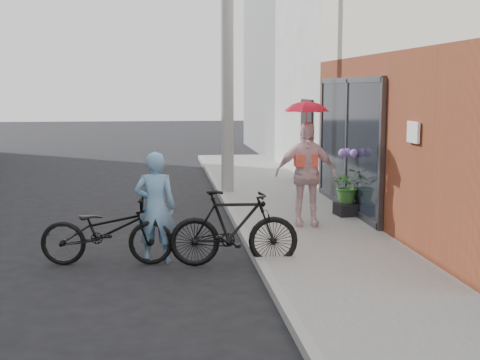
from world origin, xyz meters
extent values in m
plane|color=black|center=(0.00, 0.00, 0.00)|extent=(80.00, 80.00, 0.00)
cube|color=gray|center=(2.10, 2.00, 0.06)|extent=(2.20, 24.00, 0.12)
cube|color=#9E9E99|center=(0.94, 2.00, 0.06)|extent=(0.12, 24.00, 0.12)
cube|color=black|center=(3.16, 3.50, 1.36)|extent=(0.06, 3.80, 2.40)
cube|color=white|center=(3.16, 0.20, 1.82)|extent=(0.04, 0.40, 0.30)
cube|color=white|center=(7.20, 9.00, 3.50)|extent=(8.00, 6.00, 7.00)
cube|color=gray|center=(7.20, 16.00, 3.50)|extent=(8.00, 8.00, 7.00)
cylinder|color=#9E9E99|center=(1.10, 6.00, 3.50)|extent=(0.28, 0.28, 7.00)
imported|color=#70A0C7|center=(-0.47, 0.39, 0.78)|extent=(0.60, 0.42, 1.57)
imported|color=black|center=(-1.14, 0.34, 0.48)|extent=(1.87, 0.78, 0.96)
imported|color=black|center=(0.60, 0.08, 0.53)|extent=(1.79, 0.59, 1.06)
imported|color=beige|center=(2.04, 2.09, 1.00)|extent=(1.06, 0.52, 1.75)
imported|color=red|center=(2.04, 2.09, 2.19)|extent=(0.71, 0.71, 0.62)
cube|color=black|center=(3.00, 2.87, 0.23)|extent=(0.47, 0.47, 0.22)
imported|color=#2F6227|center=(3.00, 2.87, 0.67)|extent=(0.59, 0.51, 0.66)
camera|label=1|loc=(-0.37, -8.86, 2.45)|focal=50.00mm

